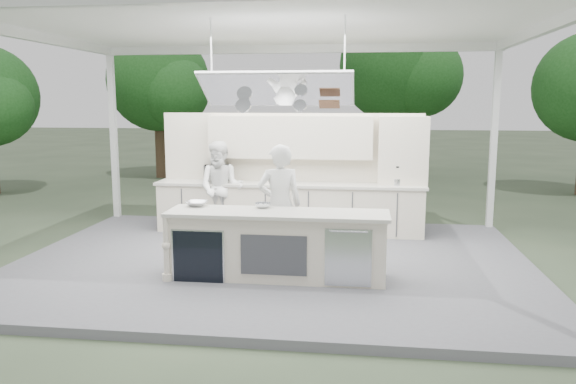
# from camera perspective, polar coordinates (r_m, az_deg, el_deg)

# --- Properties ---
(ground) EXTENTS (90.00, 90.00, 0.00)m
(ground) POSITION_cam_1_polar(r_m,az_deg,el_deg) (8.97, -1.47, -7.57)
(ground) COLOR #425137
(ground) RESTS_ON ground
(stage_deck) EXTENTS (8.00, 6.00, 0.12)m
(stage_deck) POSITION_cam_1_polar(r_m,az_deg,el_deg) (8.96, -1.47, -7.21)
(stage_deck) COLOR #56565B
(stage_deck) RESTS_ON ground
(tent) EXTENTS (8.20, 6.20, 3.86)m
(tent) POSITION_cam_1_polar(r_m,az_deg,el_deg) (8.65, -1.57, 16.64)
(tent) COLOR white
(tent) RESTS_ON ground
(demo_island) EXTENTS (3.10, 0.79, 0.95)m
(demo_island) POSITION_cam_1_polar(r_m,az_deg,el_deg) (7.92, -1.24, -5.38)
(demo_island) COLOR beige
(demo_island) RESTS_ON stage_deck
(back_counter) EXTENTS (5.08, 0.72, 0.95)m
(back_counter) POSITION_cam_1_polar(r_m,az_deg,el_deg) (10.66, 0.11, -1.57)
(back_counter) COLOR beige
(back_counter) RESTS_ON stage_deck
(back_wall_unit) EXTENTS (5.05, 0.48, 2.25)m
(back_wall_unit) POSITION_cam_1_polar(r_m,az_deg,el_deg) (10.69, 2.63, 3.73)
(back_wall_unit) COLOR beige
(back_wall_unit) RESTS_ON stage_deck
(tree_cluster) EXTENTS (19.55, 9.40, 5.85)m
(tree_cluster) POSITION_cam_1_polar(r_m,az_deg,el_deg) (18.34, 2.84, 11.35)
(tree_cluster) COLOR #463923
(tree_cluster) RESTS_ON ground
(head_chef) EXTENTS (0.76, 0.59, 1.84)m
(head_chef) POSITION_cam_1_polar(r_m,az_deg,el_deg) (8.48, -0.87, -1.32)
(head_chef) COLOR white
(head_chef) RESTS_ON stage_deck
(sous_chef) EXTENTS (0.85, 0.67, 1.75)m
(sous_chef) POSITION_cam_1_polar(r_m,az_deg,el_deg) (10.48, -6.80, 0.38)
(sous_chef) COLOR white
(sous_chef) RESTS_ON stage_deck
(toaster_oven) EXTENTS (0.60, 0.47, 0.30)m
(toaster_oven) POSITION_cam_1_polar(r_m,az_deg,el_deg) (11.01, -7.12, 1.96)
(toaster_oven) COLOR #B9BCC1
(toaster_oven) RESTS_ON back_counter
(bowl_large) EXTENTS (0.35, 0.35, 0.07)m
(bowl_large) POSITION_cam_1_polar(r_m,az_deg,el_deg) (8.32, -9.26, -1.17)
(bowl_large) COLOR silver
(bowl_large) RESTS_ON demo_island
(bowl_small) EXTENTS (0.30, 0.30, 0.07)m
(bowl_small) POSITION_cam_1_polar(r_m,az_deg,el_deg) (8.10, -2.58, -1.37)
(bowl_small) COLOR silver
(bowl_small) RESTS_ON demo_island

